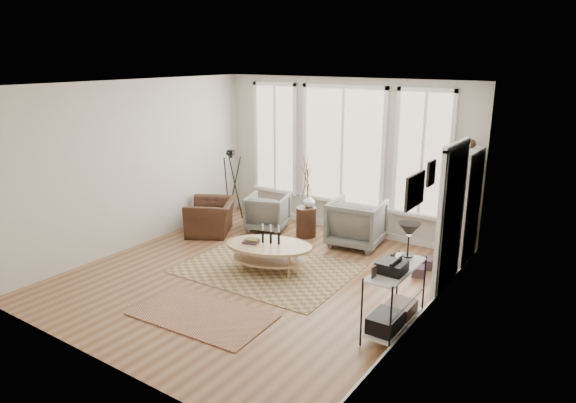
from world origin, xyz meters
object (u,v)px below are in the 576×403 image
Objects in this scene: coffee_table at (268,250)px; armchair_left at (268,212)px; side_table at (306,197)px; low_shelf at (395,293)px; accent_chair at (211,217)px; bookcase at (463,209)px; armchair_right at (357,223)px.

coffee_table is 2.07× the size of armchair_left.
coffee_table is at bearing 108.65° from armchair_left.
coffee_table is at bearing -78.09° from side_table.
coffee_table is 1.01× the size of side_table.
accent_chair is (-4.32, 1.45, -0.19)m from low_shelf.
armchair_left is 0.78× the size of accent_chair.
bookcase is 2.10× the size of accent_chair.
accent_chair is at bearing 26.95° from armchair_left.
armchair_left is (-1.19, 1.59, 0.01)m from coffee_table.
bookcase reaches higher than armchair_left.
low_shelf reaches higher than accent_chair.
side_table is 1.61× the size of accent_chair.
coffee_table is 1.72× the size of armchair_right.
armchair_left reaches higher than accent_chair.
bookcase is at bearing 4.53° from side_table.
armchair_right is 0.94× the size of accent_chair.
bookcase is 1.30× the size of coffee_table.
bookcase is at bearing 166.69° from armchair_left.
side_table is (-2.72, 2.30, 0.25)m from low_shelf.
bookcase is 2.79m from side_table.
low_shelf is at bearing -14.76° from coffee_table.
accent_chair is at bearing 12.71° from armchair_right.
armchair_right is at bearing 70.25° from coffee_table.
side_table is at bearing 167.54° from armchair_left.
low_shelf is at bearing -91.28° from bookcase.
side_table reaches higher than armchair_right.
side_table is (-0.99, -0.11, 0.34)m from armchair_right.
low_shelf is at bearing 118.25° from armchair_right.
low_shelf is 4.20m from armchair_left.
bookcase is 3.14m from coffee_table.
bookcase is 4.55m from accent_chair.
accent_chair is (-2.59, -0.95, -0.10)m from armchair_right.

